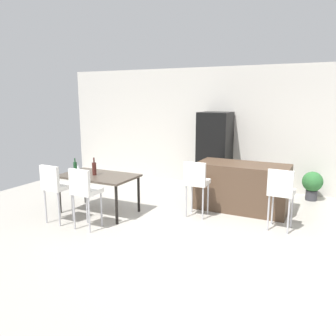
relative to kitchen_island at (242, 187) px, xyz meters
The scene contains 13 objects.
ground_plane 1.21m from the kitchen_island, 112.94° to the right, with size 10.00×10.00×0.00m, color #ADA89E.
back_wall 2.05m from the kitchen_island, 104.09° to the left, with size 10.00×0.12×2.90m, color beige.
kitchen_island is the anchor object (origin of this frame).
bar_chair_left 1.05m from the kitchen_island, 129.53° to the right, with size 0.42×0.42×1.05m.
bar_chair_middle 1.17m from the kitchen_island, 43.36° to the right, with size 0.42×0.42×1.05m.
dining_table 2.79m from the kitchen_island, 150.17° to the right, with size 1.43×0.86×0.74m.
dining_chair_near 3.50m from the kitchen_island, 141.51° to the right, with size 0.41×0.41×1.05m.
dining_chair_far 3.02m from the kitchen_island, 133.84° to the right, with size 0.40×0.40×1.05m.
wine_bottle_right 3.24m from the kitchen_island, 150.79° to the right, with size 0.07×0.07×0.32m.
wine_bottle_left 2.88m from the kitchen_island, 150.23° to the right, with size 0.08×0.08×0.33m.
wine_glass_middle 3.22m from the kitchen_island, 153.29° to the right, with size 0.07×0.07×0.17m.
refrigerator 1.71m from the kitchen_island, 128.14° to the left, with size 0.72×0.68×1.84m, color black.
potted_plant 1.76m from the kitchen_island, 47.08° to the left, with size 0.43×0.43×0.63m.
Camera 1 is at (2.00, -5.38, 2.19)m, focal length 36.38 mm.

